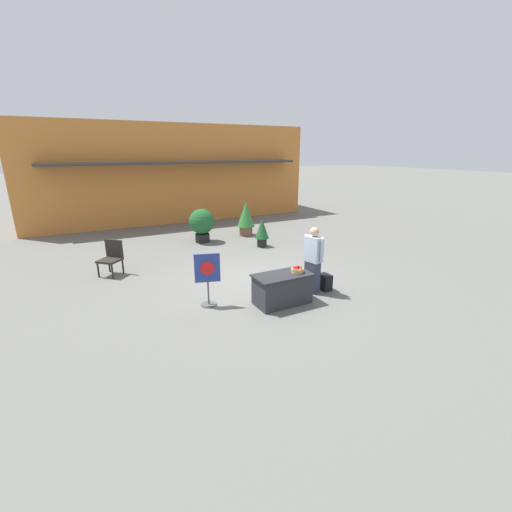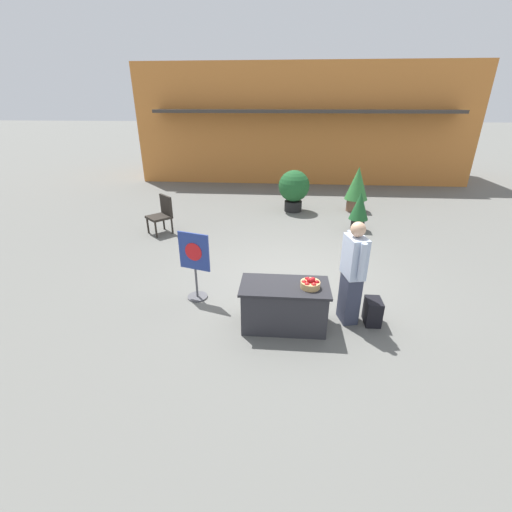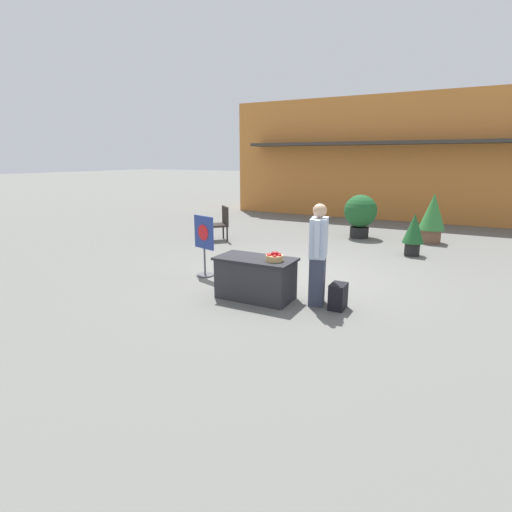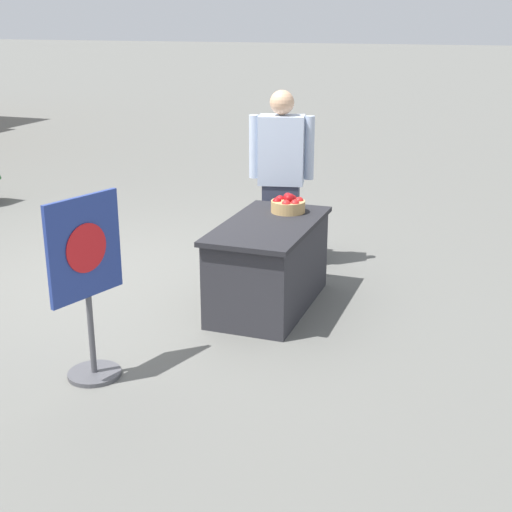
# 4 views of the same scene
# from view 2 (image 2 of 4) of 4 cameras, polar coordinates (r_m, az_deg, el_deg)

# --- Properties ---
(ground_plane) EXTENTS (120.00, 120.00, 0.00)m
(ground_plane) POSITION_cam_2_polar(r_m,az_deg,el_deg) (6.86, 5.29, -4.19)
(ground_plane) COLOR slate
(storefront_building) EXTENTS (13.89, 4.91, 4.72)m
(storefront_building) POSITION_cam_2_polar(r_m,az_deg,el_deg) (16.94, 7.57, 21.09)
(storefront_building) COLOR #C67533
(storefront_building) RESTS_ON ground_plane
(display_table) EXTENTS (1.36, 0.71, 0.73)m
(display_table) POSITION_cam_2_polar(r_m,az_deg,el_deg) (5.40, 4.70, -8.19)
(display_table) COLOR #2D2D33
(display_table) RESTS_ON ground_plane
(apple_basket) EXTENTS (0.29, 0.29, 0.16)m
(apple_basket) POSITION_cam_2_polar(r_m,az_deg,el_deg) (5.17, 9.05, -4.56)
(apple_basket) COLOR tan
(apple_basket) RESTS_ON display_table
(person_visitor) EXTENTS (0.34, 0.60, 1.68)m
(person_visitor) POSITION_cam_2_polar(r_m,az_deg,el_deg) (5.47, 15.79, -2.72)
(person_visitor) COLOR #33384C
(person_visitor) RESTS_ON ground_plane
(backpack) EXTENTS (0.24, 0.34, 0.42)m
(backpack) POSITION_cam_2_polar(r_m,az_deg,el_deg) (5.83, 18.87, -8.74)
(backpack) COLOR black
(backpack) RESTS_ON ground_plane
(poster_board) EXTENTS (0.56, 0.36, 1.25)m
(poster_board) POSITION_cam_2_polar(r_m,az_deg,el_deg) (6.06, -10.14, -1.30)
(poster_board) COLOR #4C4C51
(poster_board) RESTS_ON ground_plane
(patio_chair) EXTENTS (0.78, 0.78, 1.00)m
(patio_chair) POSITION_cam_2_polar(r_m,az_deg,el_deg) (9.54, -15.38, 6.96)
(patio_chair) COLOR #28231E
(patio_chair) RESTS_ON ground_plane
(potted_plant_near_left) EXTENTS (0.98, 0.98, 1.31)m
(potted_plant_near_left) POSITION_cam_2_polar(r_m,az_deg,el_deg) (11.16, 6.34, 11.21)
(potted_plant_near_left) COLOR black
(potted_plant_near_left) RESTS_ON ground_plane
(potted_plant_far_left) EXTENTS (0.52, 0.52, 1.06)m
(potted_plant_far_left) POSITION_cam_2_polar(r_m,az_deg,el_deg) (9.77, 16.84, 7.47)
(potted_plant_far_left) COLOR black
(potted_plant_far_left) RESTS_ON ground_plane
(potted_plant_far_right) EXTENTS (0.73, 0.73, 1.42)m
(potted_plant_far_right) POSITION_cam_2_polar(r_m,az_deg,el_deg) (11.57, 16.49, 10.95)
(potted_plant_far_right) COLOR brown
(potted_plant_far_right) RESTS_ON ground_plane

